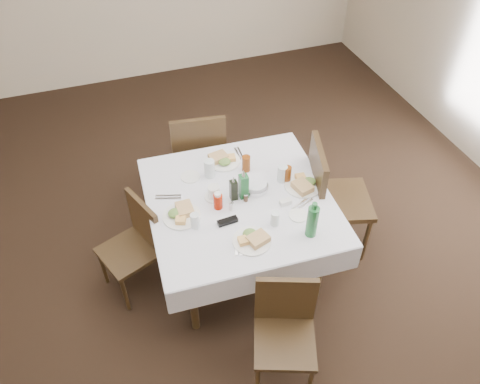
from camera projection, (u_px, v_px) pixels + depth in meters
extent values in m
plane|color=black|center=(219.00, 278.00, 3.86)|extent=(7.00, 7.00, 0.00)
cylinder|color=#302212|center=(193.00, 299.00, 3.29)|extent=(0.06, 0.06, 0.72)
cylinder|color=#302212|center=(169.00, 206.00, 3.97)|extent=(0.06, 0.06, 0.72)
cylinder|color=#302212|center=(320.00, 268.00, 3.49)|extent=(0.06, 0.06, 0.72)
cylinder|color=#302212|center=(277.00, 184.00, 4.16)|extent=(0.06, 0.06, 0.72)
cube|color=#302212|center=(240.00, 201.00, 3.47)|extent=(1.27, 1.27, 0.03)
cube|color=white|center=(240.00, 199.00, 3.46)|extent=(1.39, 1.39, 0.01)
cube|color=white|center=(218.00, 156.00, 3.99)|extent=(1.33, 0.08, 0.22)
cube|color=white|center=(268.00, 279.00, 3.07)|extent=(1.33, 0.08, 0.22)
cube|color=white|center=(321.00, 193.00, 3.67)|extent=(0.08, 1.33, 0.22)
cube|color=white|center=(152.00, 228.00, 3.40)|extent=(0.08, 1.33, 0.22)
cube|color=#302212|center=(198.00, 152.00, 4.31)|extent=(0.52, 0.52, 0.04)
cube|color=#302212|center=(199.00, 144.00, 3.98)|extent=(0.47, 0.11, 0.51)
cylinder|color=#302212|center=(217.00, 156.00, 4.64)|extent=(0.04, 0.04, 0.48)
cylinder|color=#302212|center=(224.00, 183.00, 4.36)|extent=(0.04, 0.04, 0.48)
cylinder|color=#302212|center=(177.00, 161.00, 4.59)|extent=(0.04, 0.04, 0.48)
cylinder|color=#302212|center=(181.00, 188.00, 4.30)|extent=(0.04, 0.04, 0.48)
cube|color=#302212|center=(285.00, 342.00, 3.01)|extent=(0.51, 0.51, 0.04)
cube|color=#302212|center=(286.00, 300.00, 2.99)|extent=(0.38, 0.17, 0.43)
cylinder|color=#302212|center=(257.00, 381.00, 3.03)|extent=(0.03, 0.03, 0.40)
cylinder|color=#302212|center=(257.00, 334.00, 3.27)|extent=(0.03, 0.03, 0.40)
cylinder|color=#302212|center=(310.00, 383.00, 3.02)|extent=(0.03, 0.03, 0.40)
cylinder|color=#302212|center=(306.00, 335.00, 3.27)|extent=(0.03, 0.03, 0.40)
cube|color=#302212|center=(340.00, 200.00, 3.81)|extent=(0.60, 0.60, 0.04)
cube|color=#302212|center=(316.00, 177.00, 3.62)|extent=(0.18, 0.48, 0.53)
cylinder|color=#302212|center=(366.00, 239.00, 3.84)|extent=(0.04, 0.04, 0.50)
cylinder|color=#302212|center=(315.00, 241.00, 3.82)|extent=(0.04, 0.04, 0.50)
cylinder|color=#302212|center=(354.00, 203.00, 4.15)|extent=(0.04, 0.04, 0.50)
cylinder|color=#302212|center=(307.00, 205.00, 4.13)|extent=(0.04, 0.04, 0.50)
cube|color=#302212|center=(129.00, 252.00, 3.55)|extent=(0.51, 0.51, 0.04)
cube|color=#302212|center=(145.00, 222.00, 3.49)|extent=(0.18, 0.38, 0.43)
cylinder|color=#302212|center=(103.00, 267.00, 3.70)|extent=(0.03, 0.03, 0.40)
cylinder|color=#302212|center=(140.00, 245.00, 3.86)|extent=(0.03, 0.03, 0.40)
cylinder|color=#302212|center=(125.00, 294.00, 3.51)|extent=(0.03, 0.03, 0.40)
cylinder|color=#302212|center=(163.00, 270.00, 3.67)|extent=(0.03, 0.03, 0.40)
cylinder|color=white|center=(224.00, 161.00, 3.76)|extent=(0.27, 0.27, 0.01)
cube|color=#AD7A41|center=(218.00, 157.00, 3.75)|extent=(0.16, 0.13, 0.04)
cube|color=tan|center=(230.00, 158.00, 3.75)|extent=(0.10, 0.08, 0.03)
ellipsoid|color=#3B6A23|center=(225.00, 162.00, 3.71)|extent=(0.10, 0.09, 0.04)
cylinder|color=white|center=(252.00, 241.00, 3.15)|extent=(0.26, 0.26, 0.01)
cube|color=#AD7A41|center=(258.00, 239.00, 3.12)|extent=(0.16, 0.14, 0.04)
cube|color=tan|center=(245.00, 240.00, 3.12)|extent=(0.09, 0.07, 0.03)
ellipsoid|color=#3B6A23|center=(250.00, 233.00, 3.16)|extent=(0.10, 0.09, 0.04)
cylinder|color=white|center=(303.00, 186.00, 3.55)|extent=(0.28, 0.28, 0.01)
cube|color=#AD7A41|center=(302.00, 187.00, 3.49)|extent=(0.15, 0.17, 0.05)
cube|color=tan|center=(301.00, 179.00, 3.57)|extent=(0.08, 0.10, 0.04)
ellipsoid|color=#3B6A23|center=(309.00, 182.00, 3.53)|extent=(0.10, 0.09, 0.05)
cylinder|color=white|center=(182.00, 216.00, 3.32)|extent=(0.27, 0.27, 0.01)
cube|color=#AD7A41|center=(185.00, 209.00, 3.32)|extent=(0.11, 0.14, 0.05)
cube|color=tan|center=(181.00, 219.00, 3.26)|extent=(0.10, 0.11, 0.04)
ellipsoid|color=#3B6A23|center=(175.00, 213.00, 3.29)|extent=(0.10, 0.09, 0.05)
cylinder|color=white|center=(190.00, 177.00, 3.62)|extent=(0.15, 0.15, 0.01)
cylinder|color=white|center=(298.00, 215.00, 3.32)|extent=(0.14, 0.14, 0.01)
cylinder|color=silver|center=(210.00, 169.00, 3.59)|extent=(0.08, 0.08, 0.15)
cylinder|color=silver|center=(275.00, 219.00, 3.23)|extent=(0.06, 0.06, 0.11)
cylinder|color=silver|center=(282.00, 174.00, 3.55)|extent=(0.07, 0.07, 0.14)
cylinder|color=silver|center=(195.00, 221.00, 3.21)|extent=(0.06, 0.06, 0.12)
cylinder|color=brown|center=(246.00, 163.00, 3.64)|extent=(0.06, 0.06, 0.13)
cylinder|color=brown|center=(287.00, 174.00, 3.55)|extent=(0.07, 0.07, 0.14)
cylinder|color=silver|center=(255.00, 187.00, 3.52)|extent=(0.20, 0.20, 0.04)
cylinder|color=white|center=(255.00, 184.00, 3.50)|extent=(0.18, 0.18, 0.04)
cube|color=black|center=(234.00, 190.00, 3.40)|extent=(0.05, 0.05, 0.17)
cone|color=silver|center=(233.00, 179.00, 3.32)|extent=(0.03, 0.03, 0.05)
cube|color=#1F6630|center=(244.00, 186.00, 3.40)|extent=(0.06, 0.06, 0.20)
cone|color=silver|center=(244.00, 173.00, 3.31)|extent=(0.03, 0.03, 0.06)
cylinder|color=#AB1801|center=(218.00, 201.00, 3.35)|extent=(0.07, 0.07, 0.12)
cylinder|color=white|center=(218.00, 194.00, 3.30)|extent=(0.05, 0.05, 0.02)
cylinder|color=white|center=(231.00, 207.00, 3.35)|extent=(0.03, 0.03, 0.06)
cylinder|color=silver|center=(231.00, 203.00, 3.32)|extent=(0.03, 0.03, 0.01)
cylinder|color=#463020|center=(246.00, 198.00, 3.42)|extent=(0.03, 0.03, 0.06)
cylinder|color=silver|center=(246.00, 194.00, 3.39)|extent=(0.03, 0.03, 0.01)
cylinder|color=white|center=(214.00, 197.00, 3.46)|extent=(0.14, 0.14, 0.01)
cylinder|color=white|center=(214.00, 192.00, 3.42)|extent=(0.09, 0.09, 0.09)
cylinder|color=black|center=(214.00, 188.00, 3.40)|extent=(0.07, 0.07, 0.01)
torus|color=white|center=(216.00, 187.00, 3.46)|extent=(0.05, 0.06, 0.06)
cube|color=black|center=(228.00, 221.00, 3.27)|extent=(0.15, 0.06, 0.03)
cylinder|color=#1F6630|center=(312.00, 222.00, 3.12)|extent=(0.08, 0.08, 0.25)
cylinder|color=#1F6630|center=(315.00, 206.00, 3.02)|extent=(0.04, 0.04, 0.05)
cube|color=white|center=(285.00, 202.00, 3.40)|extent=(0.08, 0.05, 0.04)
cube|color=pink|center=(285.00, 201.00, 3.39)|extent=(0.06, 0.03, 0.02)
cube|color=silver|center=(238.00, 154.00, 3.83)|extent=(0.02, 0.16, 0.01)
cube|color=silver|center=(241.00, 153.00, 3.84)|extent=(0.02, 0.16, 0.01)
cube|color=silver|center=(241.00, 244.00, 3.13)|extent=(0.09, 0.20, 0.01)
cube|color=silver|center=(237.00, 244.00, 3.13)|extent=(0.09, 0.20, 0.01)
cube|color=silver|center=(304.00, 205.00, 3.40)|extent=(0.18, 0.09, 0.01)
cube|color=silver|center=(301.00, 203.00, 3.41)|extent=(0.18, 0.09, 0.01)
cube|color=silver|center=(169.00, 196.00, 3.47)|extent=(0.19, 0.07, 0.01)
cube|color=silver|center=(168.00, 199.00, 3.45)|extent=(0.19, 0.07, 0.01)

